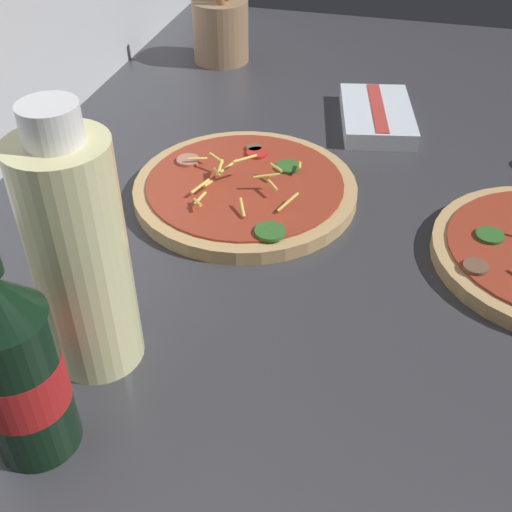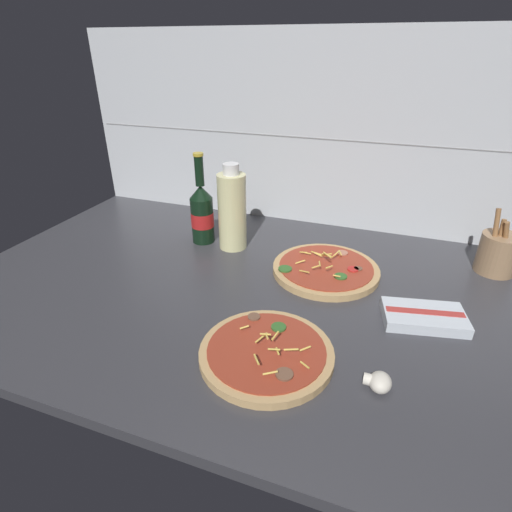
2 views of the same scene
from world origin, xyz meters
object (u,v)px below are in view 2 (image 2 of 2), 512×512
Objects in this scene: pizza_near at (267,353)px; pizza_far at (326,269)px; mushroom_left at (379,382)px; oil_bottle at (232,210)px; dish_towel at (424,317)px; utensil_crock at (498,253)px; beer_bottle at (202,213)px.

pizza_far is at bearing 82.93° from pizza_near.
mushroom_left is at bearing -2.98° from pizza_near.
oil_bottle reaches higher than mushroom_left.
oil_bottle is at bearing 159.37° from dish_towel.
utensil_crock is (24.85, 51.97, 3.81)cm from mushroom_left.
pizza_near is 35.47cm from dish_towel.
utensil_crock is 0.93× the size of dish_towel.
pizza_near is at bearing -59.68° from oil_bottle.
dish_towel is at bearing -18.06° from beer_bottle.
beer_bottle is at bearing 141.80° from mushroom_left.
mushroom_left is (20.56, -1.07, 0.60)cm from pizza_near.
utensil_crock is at bearing 6.48° from beer_bottle.
pizza_far is at bearing -11.86° from oil_bottle.
utensil_crock is at bearing 64.45° from mushroom_left.
beer_bottle is 65.84cm from dish_towel.
mushroom_left is (54.58, -42.95, -7.56)cm from beer_bottle.
pizza_near is at bearing -50.91° from beer_bottle.
pizza_far is 30.92cm from oil_bottle.
pizza_near is at bearing 177.02° from mushroom_left.
beer_bottle is 1.08× the size of oil_bottle.
beer_bottle is at bearing 129.09° from pizza_near.
oil_bottle is at bearing -172.14° from utensil_crock.
pizza_near is 0.96× the size of beer_bottle.
dish_towel is (23.73, -13.69, 0.21)cm from pizza_far.
pizza_near is 1.48× the size of utensil_crock.
oil_bottle reaches higher than utensil_crock.
dish_towel is at bearing -20.63° from oil_bottle.
beer_bottle is 10.12cm from oil_bottle.
mushroom_left is 23.92cm from dish_towel.
beer_bottle is (-34.02, 41.88, 8.16)cm from pizza_near.
oil_bottle is at bearing 168.14° from pizza_far.
utensil_crock is at bearing 48.27° from pizza_near.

